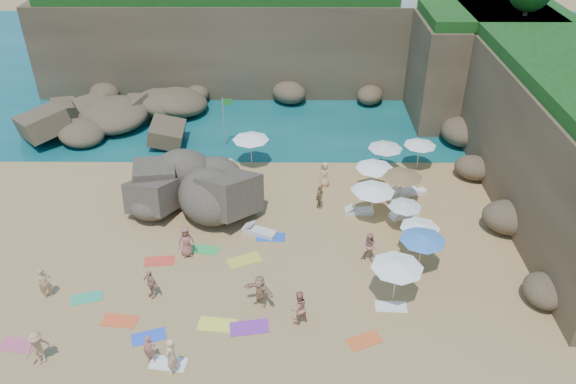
{
  "coord_description": "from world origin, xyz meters",
  "views": [
    {
      "loc": [
        2.14,
        -24.86,
        19.99
      ],
      "look_at": [
        2.0,
        3.0,
        2.0
      ],
      "focal_mm": 35.0,
      "sensor_mm": 36.0,
      "label": 1
    }
  ],
  "objects_px": {
    "rock_outcrop": "(195,206)",
    "person_stand_3": "(320,197)",
    "parasol_2": "(420,143)",
    "parasol_1": "(385,146)",
    "parasol_0": "(251,137)",
    "person_stand_1": "(298,307)",
    "person_stand_0": "(45,283)",
    "person_stand_2": "(231,170)",
    "lounger_0": "(363,191)",
    "person_stand_4": "(325,174)",
    "person_stand_6": "(171,356)",
    "person_stand_5": "(186,170)",
    "flag_pole": "(225,116)"
  },
  "relations": [
    {
      "from": "person_stand_0",
      "to": "parasol_1",
      "type": "bearing_deg",
      "value": -1.83
    },
    {
      "from": "rock_outcrop",
      "to": "person_stand_3",
      "type": "xyz_separation_m",
      "value": [
        7.87,
        -0.09,
        0.79
      ]
    },
    {
      "from": "parasol_0",
      "to": "parasol_1",
      "type": "xyz_separation_m",
      "value": [
        9.18,
        -0.94,
        -0.17
      ]
    },
    {
      "from": "person_stand_4",
      "to": "person_stand_6",
      "type": "distance_m",
      "value": 17.05
    },
    {
      "from": "person_stand_0",
      "to": "person_stand_2",
      "type": "relative_size",
      "value": 1.02
    },
    {
      "from": "parasol_2",
      "to": "person_stand_4",
      "type": "bearing_deg",
      "value": -159.97
    },
    {
      "from": "rock_outcrop",
      "to": "lounger_0",
      "type": "relative_size",
      "value": 4.44
    },
    {
      "from": "person_stand_3",
      "to": "person_stand_1",
      "type": "bearing_deg",
      "value": -159.33
    },
    {
      "from": "parasol_1",
      "to": "parasol_0",
      "type": "bearing_deg",
      "value": 174.15
    },
    {
      "from": "parasol_1",
      "to": "person_stand_0",
      "type": "distance_m",
      "value": 22.55
    },
    {
      "from": "person_stand_6",
      "to": "parasol_0",
      "type": "bearing_deg",
      "value": -168.22
    },
    {
      "from": "person_stand_0",
      "to": "person_stand_1",
      "type": "height_order",
      "value": "person_stand_1"
    },
    {
      "from": "person_stand_4",
      "to": "person_stand_6",
      "type": "height_order",
      "value": "person_stand_6"
    },
    {
      "from": "person_stand_4",
      "to": "person_stand_6",
      "type": "xyz_separation_m",
      "value": [
        -7.37,
        -15.37,
        0.09
      ]
    },
    {
      "from": "flag_pole",
      "to": "person_stand_3",
      "type": "xyz_separation_m",
      "value": [
        6.61,
        -8.28,
        -1.66
      ]
    },
    {
      "from": "person_stand_3",
      "to": "person_stand_0",
      "type": "bearing_deg",
      "value": 148.96
    },
    {
      "from": "parasol_2",
      "to": "parasol_1",
      "type": "bearing_deg",
      "value": -165.84
    },
    {
      "from": "parasol_2",
      "to": "parasol_0",
      "type": "bearing_deg",
      "value": 178.46
    },
    {
      "from": "flag_pole",
      "to": "person_stand_5",
      "type": "bearing_deg",
      "value": -114.27
    },
    {
      "from": "person_stand_2",
      "to": "person_stand_3",
      "type": "relative_size",
      "value": 1.11
    },
    {
      "from": "person_stand_0",
      "to": "person_stand_2",
      "type": "height_order",
      "value": "person_stand_0"
    },
    {
      "from": "parasol_0",
      "to": "person_stand_3",
      "type": "distance_m",
      "value": 7.13
    },
    {
      "from": "person_stand_5",
      "to": "person_stand_6",
      "type": "relative_size",
      "value": 0.8
    },
    {
      "from": "person_stand_1",
      "to": "person_stand_2",
      "type": "xyz_separation_m",
      "value": [
        -4.38,
        12.86,
        -0.05
      ]
    },
    {
      "from": "parasol_2",
      "to": "flag_pole",
      "type": "bearing_deg",
      "value": 166.45
    },
    {
      "from": "parasol_1",
      "to": "person_stand_5",
      "type": "bearing_deg",
      "value": -175.38
    },
    {
      "from": "rock_outcrop",
      "to": "person_stand_1",
      "type": "bearing_deg",
      "value": -56.95
    },
    {
      "from": "lounger_0",
      "to": "parasol_0",
      "type": "bearing_deg",
      "value": 147.54
    },
    {
      "from": "flag_pole",
      "to": "person_stand_0",
      "type": "distance_m",
      "value": 18.14
    },
    {
      "from": "person_stand_5",
      "to": "flag_pole",
      "type": "bearing_deg",
      "value": 64.87
    },
    {
      "from": "person_stand_0",
      "to": "person_stand_4",
      "type": "relative_size",
      "value": 1.02
    },
    {
      "from": "parasol_1",
      "to": "person_stand_3",
      "type": "xyz_separation_m",
      "value": [
        -4.6,
        -4.35,
        -1.26
      ]
    },
    {
      "from": "parasol_0",
      "to": "person_stand_4",
      "type": "bearing_deg",
      "value": -28.67
    },
    {
      "from": "parasol_2",
      "to": "person_stand_2",
      "type": "relative_size",
      "value": 1.27
    },
    {
      "from": "rock_outcrop",
      "to": "person_stand_4",
      "type": "distance_m",
      "value": 8.7
    },
    {
      "from": "parasol_0",
      "to": "person_stand_1",
      "type": "bearing_deg",
      "value": -78.22
    },
    {
      "from": "parasol_2",
      "to": "person_stand_5",
      "type": "height_order",
      "value": "parasol_2"
    },
    {
      "from": "flag_pole",
      "to": "person_stand_4",
      "type": "xyz_separation_m",
      "value": [
        7.05,
        -5.73,
        -1.56
      ]
    },
    {
      "from": "parasol_1",
      "to": "person_stand_3",
      "type": "relative_size",
      "value": 1.5
    },
    {
      "from": "person_stand_5",
      "to": "person_stand_3",
      "type": "bearing_deg",
      "value": -21.02
    },
    {
      "from": "rock_outcrop",
      "to": "person_stand_2",
      "type": "xyz_separation_m",
      "value": [
        2.06,
        2.96,
        0.88
      ]
    },
    {
      "from": "person_stand_3",
      "to": "lounger_0",
      "type": "bearing_deg",
      "value": -30.11
    },
    {
      "from": "lounger_0",
      "to": "person_stand_4",
      "type": "distance_m",
      "value": 2.72
    },
    {
      "from": "parasol_2",
      "to": "lounger_0",
      "type": "xyz_separation_m",
      "value": [
        -4.16,
        -3.22,
        -1.82
      ]
    },
    {
      "from": "person_stand_0",
      "to": "person_stand_3",
      "type": "relative_size",
      "value": 1.14
    },
    {
      "from": "parasol_1",
      "to": "person_stand_4",
      "type": "xyz_separation_m",
      "value": [
        -4.17,
        -1.8,
        -1.17
      ]
    },
    {
      "from": "person_stand_2",
      "to": "person_stand_4",
      "type": "bearing_deg",
      "value": -177.06
    },
    {
      "from": "parasol_2",
      "to": "person_stand_1",
      "type": "bearing_deg",
      "value": -119.91
    },
    {
      "from": "lounger_0",
      "to": "person_stand_1",
      "type": "bearing_deg",
      "value": -117.83
    },
    {
      "from": "person_stand_0",
      "to": "person_stand_1",
      "type": "relative_size",
      "value": 0.97
    }
  ]
}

